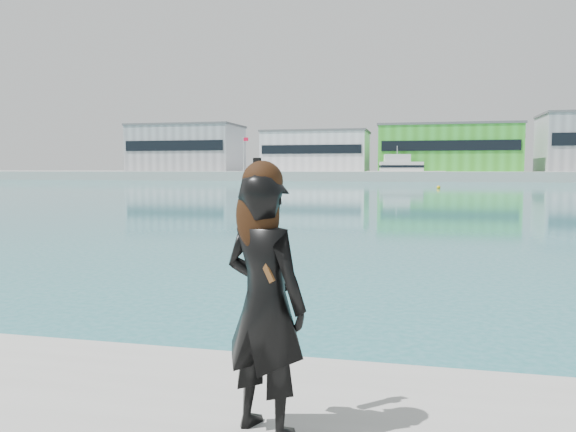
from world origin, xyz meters
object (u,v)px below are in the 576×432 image
motor_yacht (403,171)px  buoy_near (438,189)px  woman (264,296)px  buoy_far (256,183)px

motor_yacht → buoy_near: (5.68, -44.74, -2.08)m
buoy_near → woman: woman is taller
buoy_near → buoy_far: bearing=147.4°
woman → buoy_near: bearing=-68.1°
motor_yacht → buoy_far: size_ratio=32.68×
buoy_far → woman: bearing=-73.7°
woman → motor_yacht: bearing=-64.2°
motor_yacht → buoy_near: 45.14m
woman → buoy_far: bearing=-48.9°
motor_yacht → woman: (1.97, -117.16, -0.32)m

